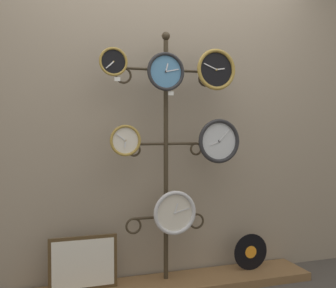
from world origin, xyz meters
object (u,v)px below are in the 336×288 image
display_stand (166,196)px  clock_top_center (166,72)px  clock_bottom_center (175,213)px  picture_frame (83,263)px  vinyl_record (251,252)px  clock_middle_right (219,141)px  clock_middle_left (125,140)px  clock_top_right (216,70)px  clock_top_left (113,62)px

display_stand → clock_top_center: 0.91m
clock_bottom_center → picture_frame: size_ratio=0.68×
display_stand → clock_bottom_center: display_stand is taller
vinyl_record → picture_frame: (-1.29, 0.01, 0.04)m
clock_bottom_center → clock_middle_right: bearing=3.2°
display_stand → picture_frame: (-0.61, -0.03, -0.42)m
clock_middle_left → clock_middle_right: (0.70, -0.01, -0.01)m
clock_middle_left → vinyl_record: bearing=1.9°
clock_top_center → picture_frame: (-0.57, 0.08, -1.32)m
vinyl_record → clock_middle_left: bearing=-178.1°
clock_middle_left → clock_bottom_center: (0.35, -0.03, -0.52)m
display_stand → clock_top_right: 1.00m
clock_middle_left → clock_middle_right: bearing=-1.0°
clock_top_right → clock_top_left: bearing=179.2°
clock_top_left → clock_top_right: (0.75, -0.01, -0.02)m
clock_top_center → clock_top_left: bearing=178.5°
picture_frame → clock_middle_right: bearing=-3.2°
clock_top_right → clock_middle_left: clock_top_right is taller
clock_top_center → clock_middle_right: 0.65m
clock_middle_left → vinyl_record: clock_middle_left is taller
clock_top_left → clock_top_center: 0.37m
clock_middle_right → clock_bottom_center: bearing=-176.8°
clock_top_left → vinyl_record: 1.79m
clock_top_center → vinyl_record: (0.72, 0.08, -1.36)m
clock_bottom_center → vinyl_record: 0.75m
clock_top_center → clock_top_right: (0.38, -0.00, 0.03)m
clock_top_right → picture_frame: (-0.95, 0.09, -1.35)m
picture_frame → clock_middle_left: bearing=-8.3°
picture_frame → clock_top_right: bearing=-5.1°
clock_top_left → clock_top_center: (0.37, -0.01, -0.05)m
clock_top_left → clock_middle_left: (0.09, 0.03, -0.53)m
display_stand → clock_middle_left: display_stand is taller
display_stand → clock_top_left: 1.04m
clock_top_left → clock_top_right: size_ratio=0.65×
clock_middle_right → clock_bottom_center: (-0.35, -0.02, -0.51)m
clock_bottom_center → vinyl_record: (0.65, 0.07, -0.37)m
display_stand → vinyl_record: 0.83m
clock_middle_right → vinyl_record: 0.93m
clock_middle_right → vinyl_record: bearing=8.8°
clock_middle_left → clock_bottom_center: size_ratio=0.69×
clock_top_center → clock_middle_left: (-0.28, 0.04, -0.48)m
display_stand → clock_top_center: display_stand is taller
clock_top_center → clock_top_right: clock_top_right is taller
clock_top_center → clock_bottom_center: 1.00m
clock_top_left → clock_top_center: clock_top_left is taller
clock_top_right → clock_top_center: bearing=179.8°
clock_bottom_center → vinyl_record: bearing=5.8°
clock_middle_left → picture_frame: clock_middle_left is taller
clock_top_right → vinyl_record: clock_top_right is taller
clock_top_center → clock_middle_right: size_ratio=0.82×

